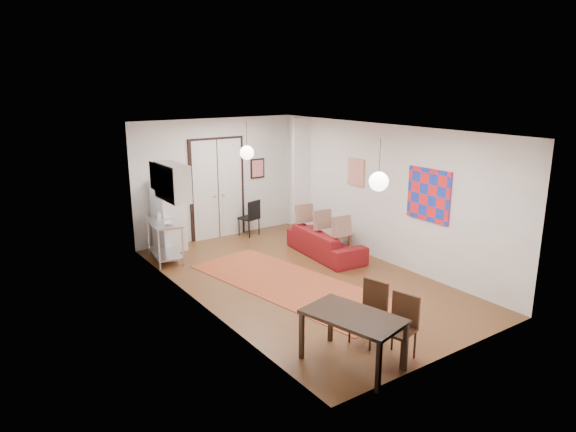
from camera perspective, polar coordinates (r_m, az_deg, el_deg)
floor at (r=10.07m, az=1.44°, el=-7.03°), size 7.00×7.00×0.00m
ceiling at (r=9.39m, az=1.56°, el=9.64°), size 4.20×7.00×0.02m
wall_back at (r=12.56m, az=-7.96°, el=4.11°), size 4.20×0.02×2.90m
wall_front at (r=7.21m, az=18.14°, el=-4.45°), size 4.20×0.02×2.90m
wall_left at (r=8.60m, az=-9.89°, el=-0.88°), size 0.02×7.00×2.90m
wall_right at (r=10.97m, az=10.42°, el=2.47°), size 0.02×7.00×2.90m
double_doors at (r=12.57m, az=-7.82°, el=2.96°), size 1.44×0.06×2.50m
stub_partition at (r=12.71m, az=1.48°, el=4.37°), size 0.50×0.10×2.90m
wall_cabinet at (r=9.91m, az=-12.73°, el=3.72°), size 0.35×1.00×0.70m
painting_popart at (r=10.08m, az=15.37°, el=2.28°), size 0.05×1.00×1.00m
painting_abstract at (r=11.45m, az=7.59°, el=4.88°), size 0.05×0.50×0.60m
poster_back at (r=13.06m, az=-3.40°, el=5.29°), size 0.40×0.03×0.50m
print_left at (r=10.31m, az=-14.58°, el=4.30°), size 0.03×0.44×0.54m
pendant_back at (r=11.13m, az=-4.59°, el=7.03°), size 0.30×0.30×0.80m
pendant_front at (r=7.97m, az=10.05°, el=3.80°), size 0.30×0.30×0.80m
kilim_rug at (r=9.80m, az=0.37°, el=-7.62°), size 2.36×4.57×0.01m
sofa at (r=11.33m, az=4.20°, el=-2.95°), size 2.13×0.99×0.60m
coffee_table at (r=11.53m, az=5.01°, el=-2.36°), size 1.05×0.80×0.41m
potted_plant at (r=11.52m, az=5.42°, el=-1.06°), size 0.42×0.45×0.40m
kitchen_counter at (r=11.23m, az=-13.55°, el=-2.15°), size 0.72×1.20×0.87m
bowl at (r=10.87m, az=-13.08°, el=-0.82°), size 0.25×0.25×0.05m
soap_bottle at (r=11.35m, az=-14.13°, el=0.11°), size 0.10×0.10×0.18m
fridge at (r=11.83m, az=-13.13°, el=0.08°), size 0.65×0.65×1.64m
dining_table at (r=7.01m, az=7.24°, el=-11.44°), size 1.05×1.46×0.73m
dining_chair_near at (r=7.73m, az=8.39°, el=-9.95°), size 0.52×0.66×0.91m
dining_chair_far at (r=7.35m, az=11.59°, el=-11.45°), size 0.52×0.66×0.91m
black_side_chair at (r=12.85m, az=-4.58°, el=0.23°), size 0.51×0.52×0.91m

